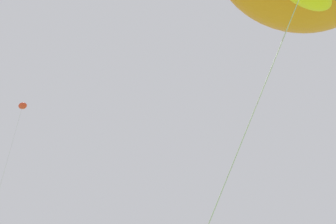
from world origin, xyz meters
TOP-DOWN VIEW (x-y plane):
  - small_kite_streamer_purple at (11.76, 30.79)m, footprint 2.31×3.03m

SIDE VIEW (x-z plane):
  - small_kite_streamer_purple at x=11.76m, z-range 10.78..33.45m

